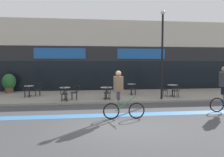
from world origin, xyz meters
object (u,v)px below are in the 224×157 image
at_px(bistro_table_1, 65,91).
at_px(bistro_table_3, 132,87).
at_px(bistro_table_0, 29,89).
at_px(bistro_table_4, 172,88).
at_px(cafe_chair_1_side, 75,91).
at_px(cafe_chair_3_near, 133,88).
at_px(cafe_chair_1_near, 64,93).
at_px(cafe_chair_2_near, 107,92).
at_px(planter_pot, 9,83).
at_px(cafe_chair_4_side, 164,89).
at_px(lamp_post, 162,49).
at_px(cafe_chair_0_side, 39,88).
at_px(cyclist_0, 120,92).
at_px(bistro_table_2, 106,90).
at_px(cafe_chair_4_near, 176,90).
at_px(cafe_chair_0_near, 27,90).

bearing_deg(bistro_table_1, bistro_table_3, 22.42).
relative_size(bistro_table_0, bistro_table_1, 0.93).
xyz_separation_m(bistro_table_1, bistro_table_4, (7.05, 0.60, 0.01)).
distance_m(cafe_chair_1_side, cafe_chair_3_near, 4.08).
bearing_deg(bistro_table_3, cafe_chair_1_near, -151.17).
relative_size(bistro_table_1, cafe_chair_2_near, 0.84).
xyz_separation_m(cafe_chair_2_near, planter_pot, (-7.01, 4.31, 0.24)).
height_order(bistro_table_1, cafe_chair_4_side, cafe_chair_4_side).
height_order(bistro_table_0, lamp_post, lamp_post).
relative_size(bistro_table_1, cafe_chair_0_side, 0.84).
distance_m(cafe_chair_2_near, cyclist_0, 4.03).
xyz_separation_m(bistro_table_2, cafe_chair_0_side, (-4.43, 1.66, -0.00)).
relative_size(cafe_chair_0_side, planter_pot, 0.63).
height_order(bistro_table_4, cafe_chair_1_side, cafe_chair_1_side).
bearing_deg(cafe_chair_4_side, bistro_table_0, 172.46).
distance_m(bistro_table_0, cafe_chair_3_near, 7.07).
distance_m(bistro_table_3, lamp_post, 3.74).
bearing_deg(cafe_chair_2_near, lamp_post, -97.43).
height_order(cafe_chair_1_near, cafe_chair_4_side, same).
distance_m(bistro_table_0, cafe_chair_1_side, 3.64).
height_order(cafe_chair_3_near, cafe_chair_4_near, same).
relative_size(bistro_table_2, cafe_chair_4_near, 0.82).
bearing_deg(cafe_chair_4_near, cafe_chair_0_near, 83.84).
bearing_deg(cyclist_0, planter_pot, 131.90).
bearing_deg(cafe_chair_1_side, bistro_table_4, -170.30).
relative_size(cafe_chair_3_near, cyclist_0, 0.44).
bearing_deg(cafe_chair_3_near, bistro_table_0, 89.80).
height_order(cafe_chair_0_side, cyclist_0, cyclist_0).
height_order(bistro_table_0, cafe_chair_3_near, cafe_chair_3_near).
distance_m(bistro_table_2, cafe_chair_2_near, 0.63).
xyz_separation_m(cafe_chair_1_side, planter_pot, (-5.10, 3.84, 0.24)).
height_order(bistro_table_0, cyclist_0, cyclist_0).
bearing_deg(cafe_chair_4_near, cafe_chair_1_side, 90.86).
height_order(bistro_table_2, cyclist_0, cyclist_0).
bearing_deg(cafe_chair_4_side, cafe_chair_4_near, -44.95).
bearing_deg(cafe_chair_3_near, cafe_chair_1_side, 112.16).
relative_size(bistro_table_4, cafe_chair_4_side, 0.86).
xyz_separation_m(bistro_table_0, bistro_table_1, (2.53, -1.81, 0.04)).
distance_m(bistro_table_4, cafe_chair_2_near, 4.64).
bearing_deg(cyclist_0, cafe_chair_4_side, 54.65).
bearing_deg(cafe_chair_1_near, planter_pot, 48.93).
relative_size(cafe_chair_0_near, cafe_chair_4_near, 1.00).
bearing_deg(cafe_chair_4_side, bistro_table_4, 0.11).
bearing_deg(cafe_chair_2_near, bistro_table_3, -48.08).
bearing_deg(bistro_table_4, cafe_chair_1_side, -174.59).
bearing_deg(bistro_table_1, cafe_chair_2_near, -10.58).
relative_size(planter_pot, lamp_post, 0.26).
xyz_separation_m(cafe_chair_0_side, cafe_chair_4_near, (8.95, -1.84, 0.00)).
xyz_separation_m(bistro_table_3, cafe_chair_0_side, (-6.42, -0.05, -0.00)).
relative_size(bistro_table_2, lamp_post, 0.14).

